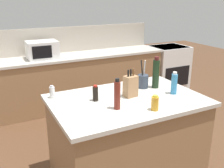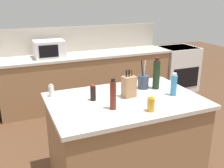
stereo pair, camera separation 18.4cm
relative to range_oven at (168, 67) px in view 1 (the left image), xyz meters
name	(u,v)px [view 1 (the left image)]	position (x,y,z in m)	size (l,w,h in m)	color
back_counter_run	(81,80)	(-1.97, 0.00, 0.00)	(3.11, 0.66, 0.94)	#936B47
wall_backsplash	(74,39)	(-1.97, 0.32, 0.70)	(3.07, 0.03, 0.46)	#B2A899
kitchen_island	(127,139)	(-2.27, -2.20, 0.00)	(1.53, 1.02, 0.94)	#936B47
range_oven	(168,67)	(0.00, 0.00, 0.00)	(0.76, 0.65, 0.92)	white
microwave	(42,50)	(-2.64, 0.00, 0.62)	(0.50, 0.39, 0.29)	white
knife_block	(130,86)	(-2.22, -2.16, 0.59)	(0.14, 0.12, 0.29)	#A87C54
utensil_crock	(143,81)	(-1.95, -1.99, 0.56)	(0.12, 0.12, 0.32)	#333D4C
honey_jar	(155,103)	(-2.19, -2.55, 0.54)	(0.07, 0.07, 0.14)	gold
soy_sauce_bottle	(95,93)	(-2.59, -2.10, 0.55)	(0.06, 0.06, 0.16)	black
vinegar_bottle	(117,95)	(-2.49, -2.38, 0.61)	(0.06, 0.06, 0.29)	maroon
dish_soap_bottle	(174,84)	(-1.77, -2.30, 0.59)	(0.06, 0.06, 0.24)	#3384BC
wine_bottle	(156,73)	(-1.83, -2.05, 0.64)	(0.08, 0.08, 0.36)	black
salt_shaker	(52,92)	(-2.95, -1.84, 0.53)	(0.05, 0.05, 0.13)	silver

